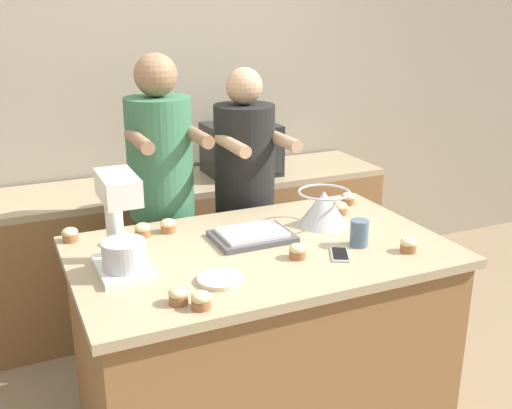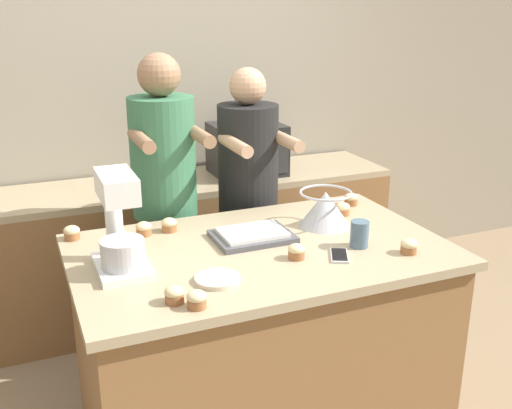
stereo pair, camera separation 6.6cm
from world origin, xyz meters
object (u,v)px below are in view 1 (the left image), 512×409
(cupcake_1, at_px, (408,245))
(cupcake_4, at_px, (118,238))
(cell_phone, at_px, (340,255))
(cupcake_3, at_px, (340,208))
(cupcake_2, at_px, (201,300))
(baking_tray, at_px, (252,235))
(cupcake_0, at_px, (348,198))
(mixing_bowl, at_px, (324,207))
(cupcake_8, at_px, (297,251))
(stand_mixer, at_px, (121,230))
(person_left, at_px, (163,214))
(small_plate, at_px, (220,280))
(microwave_oven, at_px, (241,149))
(cupcake_7, at_px, (143,230))
(person_right, at_px, (245,211))
(drinking_glass, at_px, (359,233))
(cupcake_6, at_px, (70,234))
(cupcake_9, at_px, (168,226))
(cupcake_5, at_px, (178,295))

(cupcake_1, distance_m, cupcake_4, 1.24)
(cell_phone, distance_m, cupcake_3, 0.52)
(cupcake_2, bearing_deg, baking_tray, 50.68)
(cupcake_0, xyz_separation_m, cupcake_3, (-0.12, -0.12, 0.00))
(mixing_bowl, bearing_deg, cupcake_8, -134.92)
(stand_mixer, relative_size, cell_phone, 2.49)
(stand_mixer, relative_size, cupcake_4, 5.58)
(person_left, bearing_deg, cupcake_8, -69.66)
(small_plate, relative_size, cupcake_1, 2.45)
(person_left, xyz_separation_m, microwave_oven, (0.71, 0.63, 0.14))
(mixing_bowl, relative_size, cupcake_1, 3.48)
(baking_tray, distance_m, cupcake_2, 0.66)
(cupcake_1, bearing_deg, cupcake_7, 147.14)
(cupcake_4, height_order, cupcake_7, same)
(cupcake_4, relative_size, cupcake_8, 1.00)
(person_left, bearing_deg, cupcake_2, -99.13)
(cupcake_2, bearing_deg, stand_mixer, 113.55)
(person_right, bearing_deg, small_plate, -118.24)
(person_left, relative_size, cupcake_0, 24.28)
(cupcake_2, relative_size, cupcake_8, 1.00)
(stand_mixer, height_order, cupcake_4, stand_mixer)
(cell_phone, bearing_deg, person_right, 92.01)
(cell_phone, bearing_deg, cupcake_2, -164.28)
(cupcake_1, xyz_separation_m, cupcake_2, (-0.96, -0.11, 0.00))
(drinking_glass, distance_m, cupcake_0, 0.56)
(drinking_glass, relative_size, cupcake_6, 1.63)
(baking_tray, xyz_separation_m, cupcake_9, (-0.32, 0.24, 0.01))
(microwave_oven, relative_size, cupcake_1, 6.26)
(cupcake_6, height_order, cupcake_7, same)
(cell_phone, distance_m, cupcake_5, 0.75)
(person_right, height_order, cupcake_7, person_right)
(microwave_oven, relative_size, cupcake_3, 6.26)
(cupcake_0, xyz_separation_m, cupcake_1, (-0.11, -0.64, 0.00))
(cupcake_3, distance_m, cupcake_7, 0.98)
(drinking_glass, distance_m, cupcake_3, 0.41)
(stand_mixer, relative_size, cupcake_5, 5.58)
(baking_tray, height_order, cupcake_5, cupcake_5)
(stand_mixer, bearing_deg, cupcake_1, -14.69)
(cupcake_1, bearing_deg, drinking_glass, 136.97)
(person_left, bearing_deg, cupcake_3, -31.97)
(mixing_bowl, relative_size, baking_tray, 0.72)
(stand_mixer, relative_size, cupcake_8, 5.58)
(cupcake_6, bearing_deg, cupcake_8, -34.82)
(small_plate, xyz_separation_m, cupcake_2, (-0.13, -0.17, 0.02))
(baking_tray, xyz_separation_m, cupcake_1, (0.54, -0.40, 0.01))
(cupcake_8, bearing_deg, stand_mixer, 166.25)
(small_plate, distance_m, cupcake_1, 0.83)
(cupcake_2, xyz_separation_m, cupcake_9, (0.10, 0.75, 0.00))
(cupcake_2, height_order, cupcake_3, same)
(person_left, height_order, person_right, person_left)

